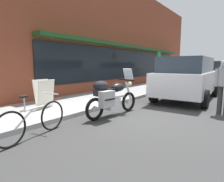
% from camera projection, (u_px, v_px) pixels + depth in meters
% --- Properties ---
extents(ground_plane, '(80.00, 80.00, 0.00)m').
position_uv_depth(ground_plane, '(139.00, 115.00, 5.61)').
color(ground_plane, '#373737').
extents(storefront_building, '(20.33, 0.90, 6.59)m').
position_uv_depth(storefront_building, '(130.00, 39.00, 12.53)').
color(storefront_building, brown).
rests_on(storefront_building, ground_plane).
extents(sidewalk_curb, '(30.00, 2.70, 0.12)m').
position_uv_depth(sidewalk_curb, '(166.00, 84.00, 14.30)').
color(sidewalk_curb, '#979797').
rests_on(sidewalk_curb, ground_plane).
extents(touring_motorcycle, '(2.08, 0.62, 1.39)m').
position_uv_depth(touring_motorcycle, '(111.00, 96.00, 5.39)').
color(touring_motorcycle, black).
rests_on(touring_motorcycle, ground_plane).
extents(parked_bicycle, '(1.73, 0.51, 0.93)m').
position_uv_depth(parked_bicycle, '(33.00, 120.00, 3.82)').
color(parked_bicycle, black).
rests_on(parked_bicycle, ground_plane).
extents(parked_minivan, '(4.72, 2.26, 1.81)m').
position_uv_depth(parked_minivan, '(188.00, 78.00, 8.06)').
color(parked_minivan, silver).
rests_on(parked_minivan, ground_plane).
extents(sandwich_board_sign, '(0.55, 0.41, 0.91)m').
position_uv_depth(sandwich_board_sign, '(44.00, 94.00, 6.02)').
color(sandwich_board_sign, silver).
rests_on(sandwich_board_sign, sidewalk_curb).
extents(parking_sign_pole, '(0.44, 0.07, 2.24)m').
position_uv_depth(parking_sign_pole, '(159.00, 66.00, 11.87)').
color(parking_sign_pole, '#59595B').
rests_on(parking_sign_pole, sidewalk_curb).
extents(parked_car_down_block, '(4.99, 2.41, 1.75)m').
position_uv_depth(parked_car_down_block, '(208.00, 73.00, 13.60)').
color(parked_car_down_block, '#B7B7BC').
rests_on(parked_car_down_block, ground_plane).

